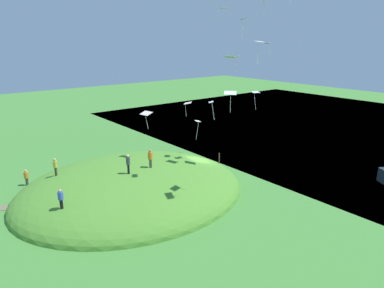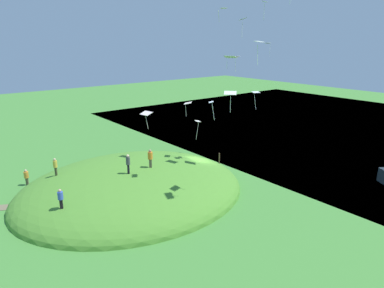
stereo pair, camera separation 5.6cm
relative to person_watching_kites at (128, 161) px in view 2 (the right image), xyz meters
name	(u,v)px [view 2 (the right image)]	position (x,y,z in m)	size (l,w,h in m)	color
ground_plane	(201,175)	(-9.22, -0.65, -3.76)	(160.00, 160.00, 0.00)	#3F7E33
lake_water	(355,130)	(-42.79, -0.65, -3.96)	(58.59, 80.00, 0.40)	#324F6B
grass_hill	(132,191)	(-1.07, -1.46, -3.76)	(22.58, 19.53, 5.27)	#4B872D
person_watching_kites	(128,161)	(0.00, 0.00, 0.00)	(0.41, 0.41, 1.82)	black
person_walking_path	(26,175)	(6.57, -9.55, -2.69)	(0.65, 0.65, 1.72)	brown
person_on_hilltop	(55,165)	(4.87, -5.22, -0.68)	(0.52, 0.52, 1.71)	#3C3B25
person_with_child	(60,196)	(6.70, 1.44, -1.00)	(0.57, 0.57, 1.62)	black
person_near_shore	(150,156)	(-2.43, -0.12, -0.05)	(0.65, 0.65, 1.79)	brown
kite_0	(188,103)	(-10.53, -4.70, 3.51)	(1.43, 1.43, 1.69)	#F2E1CF
kite_1	(234,58)	(-15.60, -2.47, 8.59)	(1.20, 0.85, 1.83)	white
kite_2	(230,57)	(-9.52, 3.04, 9.03)	(1.18, 1.34, 1.23)	white
kite_3	(212,104)	(-9.66, 0.39, 4.25)	(0.74, 0.80, 2.00)	white
kite_4	(198,123)	(-8.26, -0.14, 2.35)	(0.69, 0.81, 2.02)	silver
kite_5	(146,114)	(-4.25, -3.57, 3.29)	(1.00, 1.32, 1.84)	silver
kite_6	(256,93)	(-19.30, -2.21, 4.17)	(1.10, 0.91, 2.23)	silver
kite_8	(230,94)	(-9.92, 2.80, 5.56)	(1.40, 1.42, 2.15)	silver
kite_9	(243,20)	(-11.84, 2.25, 12.42)	(1.24, 1.25, 1.89)	white
kite_10	(268,44)	(-18.58, -0.06, 10.06)	(0.73, 0.59, 1.55)	white
kite_11	(264,3)	(-16.25, 1.05, 14.21)	(0.83, 0.74, 1.88)	silver
kite_12	(223,9)	(-5.99, 5.69, 12.90)	(0.75, 0.83, 1.05)	#F4E2D0
kite_13	(259,43)	(-7.03, 8.64, 10.33)	(1.01, 0.85, 1.82)	silver
mooring_post	(219,159)	(-13.28, -2.12, -3.09)	(0.14, 0.14, 1.33)	brown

